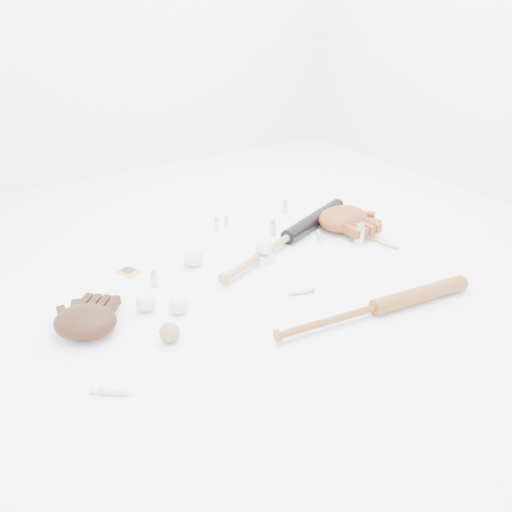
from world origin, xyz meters
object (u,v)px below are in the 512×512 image
pedestal (264,258)px  bat_wood (376,307)px  bat_dark (288,237)px  glove_dark (85,321)px

pedestal → bat_wood: bearing=-78.1°
bat_wood → bat_dark: bearing=91.6°
bat_wood → pedestal: size_ratio=12.24×
bat_dark → glove_dark: 0.95m
bat_dark → pedestal: size_ratio=14.33×
bat_dark → glove_dark: glove_dark is taller
pedestal → bat_dark: bearing=22.9°
glove_dark → pedestal: bearing=47.7°
bat_wood → glove_dark: glove_dark is taller
pedestal → glove_dark: bearing=-174.0°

